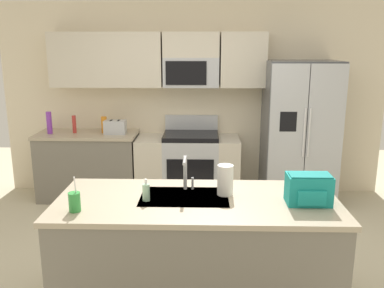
{
  "coord_description": "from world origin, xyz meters",
  "views": [
    {
      "loc": [
        0.14,
        -3.51,
        2.05
      ],
      "look_at": [
        0.03,
        0.6,
        1.05
      ],
      "focal_mm": 38.52,
      "sensor_mm": 36.0,
      "label": 1
    }
  ],
  "objects": [
    {
      "name": "paper_towel_roll",
      "position": [
        0.32,
        -0.45,
        1.02
      ],
      "size": [
        0.12,
        0.12,
        0.24
      ],
      "primitive_type": "cylinder",
      "color": "white",
      "rests_on": "island_counter"
    },
    {
      "name": "sink_faucet",
      "position": [
        0.01,
        -0.37,
        1.07
      ],
      "size": [
        0.08,
        0.21,
        0.28
      ],
      "color": "#B7BABF",
      "rests_on": "island_counter"
    },
    {
      "name": "range_oven",
      "position": [
        -0.06,
        1.8,
        0.44
      ],
      "size": [
        1.36,
        0.61,
        1.1
      ],
      "color": "#B7BABF",
      "rests_on": "ground"
    },
    {
      "name": "ground_plane",
      "position": [
        0.0,
        0.0,
        0.0
      ],
      "size": [
        9.0,
        9.0,
        0.0
      ],
      "primitive_type": "plane",
      "color": "beige",
      "rests_on": "ground"
    },
    {
      "name": "backpack",
      "position": [
        0.92,
        -0.62,
        1.02
      ],
      "size": [
        0.32,
        0.22,
        0.23
      ],
      "color": "teal",
      "rests_on": "island_counter"
    },
    {
      "name": "kitchen_wall_unit",
      "position": [
        -0.14,
        2.08,
        1.47
      ],
      "size": [
        5.2,
        0.43,
        2.6
      ],
      "color": "beige",
      "rests_on": "ground"
    },
    {
      "name": "pepper_mill",
      "position": [
        -1.56,
        1.8,
        1.02
      ],
      "size": [
        0.05,
        0.05,
        0.23
      ],
      "primitive_type": "cylinder",
      "color": "#B2332D",
      "rests_on": "back_counter"
    },
    {
      "name": "toaster",
      "position": [
        -1.01,
        1.75,
        0.99
      ],
      "size": [
        0.28,
        0.16,
        0.18
      ],
      "color": "#B7BABF",
      "rests_on": "back_counter"
    },
    {
      "name": "island_counter",
      "position": [
        0.1,
        -0.56,
        0.45
      ],
      "size": [
        2.15,
        0.93,
        0.9
      ],
      "color": "slate",
      "rests_on": "ground"
    },
    {
      "name": "soap_dispenser",
      "position": [
        -0.28,
        -0.6,
        0.97
      ],
      "size": [
        0.06,
        0.06,
        0.17
      ],
      "color": "#A5D8B2",
      "rests_on": "island_counter"
    },
    {
      "name": "refrigerator",
      "position": [
        1.39,
        1.73,
        0.93
      ],
      "size": [
        0.9,
        0.76,
        1.85
      ],
      "color": "#4C4F54",
      "rests_on": "ground"
    },
    {
      "name": "bottle_orange",
      "position": [
        -1.17,
        1.82,
        1.01
      ],
      "size": [
        0.07,
        0.07,
        0.22
      ],
      "primitive_type": "cylinder",
      "color": "orange",
      "rests_on": "back_counter"
    },
    {
      "name": "bottle_purple",
      "position": [
        -1.88,
        1.75,
        1.04
      ],
      "size": [
        0.07,
        0.07,
        0.29
      ],
      "primitive_type": "cylinder",
      "color": "purple",
      "rests_on": "back_counter"
    },
    {
      "name": "drink_cup_green",
      "position": [
        -0.76,
        -0.81,
        0.97
      ],
      "size": [
        0.08,
        0.08,
        0.26
      ],
      "color": "green",
      "rests_on": "island_counter"
    },
    {
      "name": "back_counter",
      "position": [
        -1.4,
        1.8,
        0.45
      ],
      "size": [
        1.32,
        0.63,
        0.9
      ],
      "color": "slate",
      "rests_on": "ground"
    }
  ]
}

